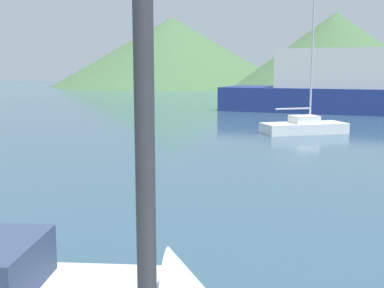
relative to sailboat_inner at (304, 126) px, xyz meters
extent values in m
cylinder|color=#38383D|center=(2.97, -27.70, 3.30)|extent=(0.12, 0.12, 5.80)
cube|color=white|center=(0.00, 0.00, -0.15)|extent=(5.36, 4.66, 0.65)
cube|color=white|center=(0.00, 0.00, 0.40)|extent=(2.07, 2.03, 0.45)
cylinder|color=#BCBCC1|center=(0.31, 0.23, 4.63)|extent=(0.12, 0.12, 8.92)
cylinder|color=#BCBCC1|center=(-0.63, -0.46, 1.07)|extent=(1.95, 1.46, 0.10)
cone|color=#476B42|center=(-40.29, 71.97, 7.17)|extent=(53.67, 53.67, 15.29)
cone|color=#476B42|center=(-3.62, 61.80, 6.51)|extent=(38.40, 38.40, 13.97)
camera|label=1|loc=(4.24, -30.21, 3.54)|focal=45.00mm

